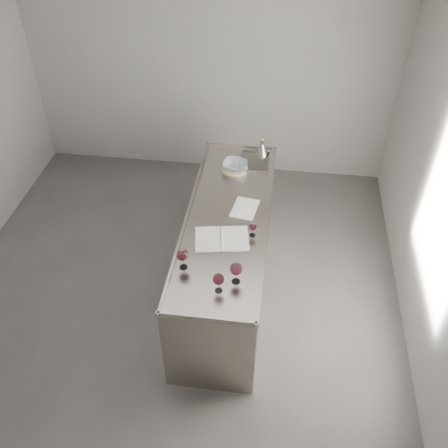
# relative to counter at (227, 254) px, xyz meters

# --- Properties ---
(room_shell) EXTENTS (4.54, 5.04, 2.84)m
(room_shell) POSITION_rel_counter_xyz_m (-0.50, -0.30, 0.93)
(room_shell) COLOR #4B4846
(room_shell) RESTS_ON ground
(counter) EXTENTS (0.77, 2.42, 0.97)m
(counter) POSITION_rel_counter_xyz_m (0.00, 0.00, 0.00)
(counter) COLOR gray
(counter) RESTS_ON ground
(wine_glass_left) EXTENTS (0.10, 0.10, 0.19)m
(wine_glass_left) POSITION_rel_counter_xyz_m (-0.28, -0.68, 0.61)
(wine_glass_left) COLOR white
(wine_glass_left) RESTS_ON counter
(wine_glass_middle) EXTENTS (0.09, 0.09, 0.18)m
(wine_glass_middle) POSITION_rel_counter_xyz_m (0.05, -0.90, 0.59)
(wine_glass_middle) COLOR white
(wine_glass_middle) RESTS_ON counter
(wine_glass_right) EXTENTS (0.10, 0.10, 0.20)m
(wine_glass_right) POSITION_rel_counter_xyz_m (0.17, -0.78, 0.61)
(wine_glass_right) COLOR white
(wine_glass_right) RESTS_ON counter
(wine_glass_small) EXTENTS (0.07, 0.07, 0.14)m
(wine_glass_small) POSITION_rel_counter_xyz_m (0.25, -0.22, 0.56)
(wine_glass_small) COLOR white
(wine_glass_small) RESTS_ON counter
(notebook) EXTENTS (0.51, 0.40, 0.02)m
(notebook) POSITION_rel_counter_xyz_m (-0.01, -0.31, 0.47)
(notebook) COLOR white
(notebook) RESTS_ON counter
(loose_paper_top) EXTENTS (0.27, 0.35, 0.00)m
(loose_paper_top) POSITION_rel_counter_xyz_m (0.15, 0.15, 0.47)
(loose_paper_top) COLOR silver
(loose_paper_top) RESTS_ON counter
(trivet) EXTENTS (0.33, 0.33, 0.02)m
(trivet) POSITION_rel_counter_xyz_m (-0.02, 0.77, 0.48)
(trivet) COLOR #D0BC86
(trivet) RESTS_ON counter
(ceramic_bowl) EXTENTS (0.28, 0.28, 0.06)m
(ceramic_bowl) POSITION_rel_counter_xyz_m (-0.02, 0.77, 0.52)
(ceramic_bowl) COLOR #8C9CA3
(ceramic_bowl) RESTS_ON trivet
(wine_funnel) EXTENTS (0.16, 0.16, 0.23)m
(wine_funnel) POSITION_rel_counter_xyz_m (0.23, 1.08, 0.54)
(wine_funnel) COLOR #ADA49A
(wine_funnel) RESTS_ON counter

